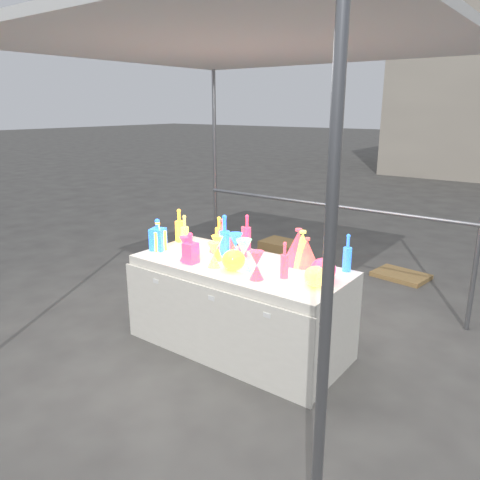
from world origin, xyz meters
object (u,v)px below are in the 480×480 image
Objects in this scene: hourglass_0 at (186,249)px; globe_0 at (234,261)px; lampshade_0 at (223,235)px; display_table at (239,306)px; cardboard_box_closed at (282,255)px; bottle_0 at (179,225)px; decanter_0 at (158,235)px.

globe_0 is at bearing 5.38° from hourglass_0.
display_table is at bearing -43.11° from lampshade_0.
cardboard_box_closed is at bearing 91.66° from lampshade_0.
lampshade_0 reaches higher than cardboard_box_closed.
bottle_0 reaches higher than lampshade_0.
bottle_0 is at bearing 112.46° from decanter_0.
cardboard_box_closed is 1.88m from bottle_0.
display_table is 5.82× the size of bottle_0.
lampshade_0 is (0.43, -1.73, 0.71)m from cardboard_box_closed.
bottle_0 is (-0.85, 0.19, 0.53)m from display_table.
decanter_0 reaches higher than globe_0.
globe_0 is (0.82, -2.08, 0.64)m from cardboard_box_closed.
hourglass_0 is (0.44, -0.39, -0.06)m from bottle_0.
cardboard_box_closed is at bearing 111.65° from globe_0.
globe_0 is at bearing 13.48° from decanter_0.
cardboard_box_closed is at bearing 87.23° from bottle_0.
bottle_0 is 1.10× the size of lampshade_0.
hourglass_0 is at bearing -154.29° from display_table.
globe_0 is at bearing -20.63° from bottle_0.
lampshade_0 reaches higher than display_table.
display_table is 0.48m from globe_0.
display_table is 6.38× the size of lampshade_0.
cardboard_box_closed is at bearing 111.69° from display_table.
globe_0 reaches higher than cardboard_box_closed.
bottle_0 reaches higher than decanter_0.
decanter_0 is at bearing 169.48° from hourglass_0.
decanter_0 is at bearing -83.03° from bottle_0.
display_table is at bearing 24.07° from decanter_0.
display_table is 2.08m from cardboard_box_closed.
globe_0 is at bearing -66.61° from cardboard_box_closed.
globe_0 is (0.91, -0.34, -0.08)m from bottle_0.
bottle_0 is 1.72× the size of globe_0.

